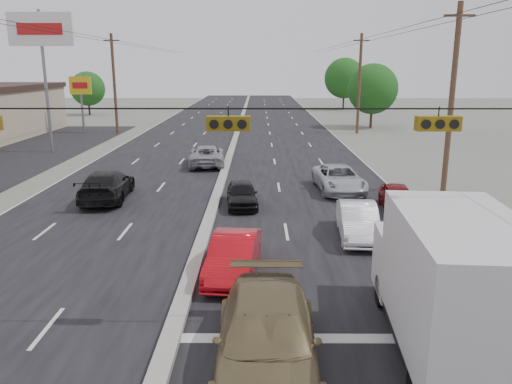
% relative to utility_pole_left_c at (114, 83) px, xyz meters
% --- Properties ---
extents(ground, '(200.00, 200.00, 0.00)m').
position_rel_utility_pole_left_c_xyz_m(ground, '(12.50, -40.00, -5.11)').
color(ground, '#606356').
rests_on(ground, ground).
extents(road_surface, '(20.00, 160.00, 0.02)m').
position_rel_utility_pole_left_c_xyz_m(road_surface, '(12.50, -10.00, -5.11)').
color(road_surface, black).
rests_on(road_surface, ground).
extents(center_median, '(0.50, 160.00, 0.20)m').
position_rel_utility_pole_left_c_xyz_m(center_median, '(12.50, -10.00, -5.01)').
color(center_median, gray).
rests_on(center_median, ground).
extents(parking_lot, '(10.00, 42.00, 0.02)m').
position_rel_utility_pole_left_c_xyz_m(parking_lot, '(-4.50, -15.00, -5.11)').
color(parking_lot, black).
rests_on(parking_lot, ground).
extents(utility_pole_left_c, '(1.60, 0.30, 10.00)m').
position_rel_utility_pole_left_c_xyz_m(utility_pole_left_c, '(0.00, 0.00, 0.00)').
color(utility_pole_left_c, '#422D1E').
rests_on(utility_pole_left_c, ground).
extents(utility_pole_right_b, '(1.60, 0.30, 10.00)m').
position_rel_utility_pole_left_c_xyz_m(utility_pole_right_b, '(25.00, -25.00, 0.00)').
color(utility_pole_right_b, '#422D1E').
rests_on(utility_pole_right_b, ground).
extents(utility_pole_right_c, '(1.60, 0.30, 10.00)m').
position_rel_utility_pole_left_c_xyz_m(utility_pole_right_c, '(25.00, 0.00, 0.00)').
color(utility_pole_right_c, '#422D1E').
rests_on(utility_pole_right_c, ground).
extents(traffic_signals, '(25.00, 0.30, 0.54)m').
position_rel_utility_pole_left_c_xyz_m(traffic_signals, '(13.90, -40.00, 0.39)').
color(traffic_signals, black).
rests_on(traffic_signals, ground).
extents(pole_sign_billboard, '(5.00, 0.25, 11.00)m').
position_rel_utility_pole_left_c_xyz_m(pole_sign_billboard, '(-2.00, -12.00, 3.76)').
color(pole_sign_billboard, slate).
rests_on(pole_sign_billboard, ground).
extents(pole_sign_far, '(2.20, 0.25, 6.00)m').
position_rel_utility_pole_left_c_xyz_m(pole_sign_far, '(-3.50, -0.00, -0.70)').
color(pole_sign_far, slate).
rests_on(pole_sign_far, ground).
extents(tree_left_far, '(4.80, 4.80, 6.12)m').
position_rel_utility_pole_left_c_xyz_m(tree_left_far, '(-9.50, 20.00, -1.39)').
color(tree_left_far, '#382619').
rests_on(tree_left_far, ground).
extents(tree_right_mid, '(5.60, 5.60, 7.14)m').
position_rel_utility_pole_left_c_xyz_m(tree_right_mid, '(27.50, 5.00, -0.77)').
color(tree_right_mid, '#382619').
rests_on(tree_right_mid, ground).
extents(tree_right_far, '(6.40, 6.40, 8.16)m').
position_rel_utility_pole_left_c_xyz_m(tree_right_far, '(28.50, 30.00, -0.15)').
color(tree_right_far, '#382619').
rests_on(tree_right_far, ground).
extents(box_truck, '(3.03, 7.29, 3.61)m').
position_rel_utility_pole_left_c_xyz_m(box_truck, '(19.19, -41.17, -3.26)').
color(box_truck, black).
rests_on(box_truck, ground).
extents(tan_sedan, '(2.38, 5.73, 1.66)m').
position_rel_utility_pole_left_c_xyz_m(tan_sedan, '(14.91, -41.94, -4.28)').
color(tan_sedan, brown).
rests_on(tan_sedan, ground).
extents(red_sedan, '(1.86, 4.29, 1.37)m').
position_rel_utility_pole_left_c_xyz_m(red_sedan, '(13.90, -36.51, -4.42)').
color(red_sedan, '#BB0B14').
rests_on(red_sedan, ground).
extents(queue_car_a, '(1.76, 3.76, 1.24)m').
position_rel_utility_pole_left_c_xyz_m(queue_car_a, '(13.90, -28.02, -4.49)').
color(queue_car_a, black).
rests_on(queue_car_a, ground).
extents(queue_car_b, '(1.79, 4.31, 1.39)m').
position_rel_utility_pole_left_c_xyz_m(queue_car_b, '(18.75, -32.69, -4.41)').
color(queue_car_b, white).
rests_on(queue_car_b, ground).
extents(queue_car_c, '(2.68, 5.22, 1.41)m').
position_rel_utility_pole_left_c_xyz_m(queue_car_c, '(19.20, -24.89, -4.40)').
color(queue_car_c, '#B4B6BD').
rests_on(queue_car_c, ground).
extents(queue_car_e, '(1.82, 3.79, 1.25)m').
position_rel_utility_pole_left_c_xyz_m(queue_car_e, '(21.41, -28.74, -4.48)').
color(queue_car_e, maroon).
rests_on(queue_car_e, ground).
extents(oncoming_near, '(2.54, 5.47, 1.55)m').
position_rel_utility_pole_left_c_xyz_m(oncoming_near, '(6.84, -26.80, -4.33)').
color(oncoming_near, black).
rests_on(oncoming_near, ground).
extents(oncoming_far, '(2.81, 5.32, 1.43)m').
position_rel_utility_pole_left_c_xyz_m(oncoming_far, '(11.10, -17.49, -4.39)').
color(oncoming_far, '#95969C').
rests_on(oncoming_far, ground).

